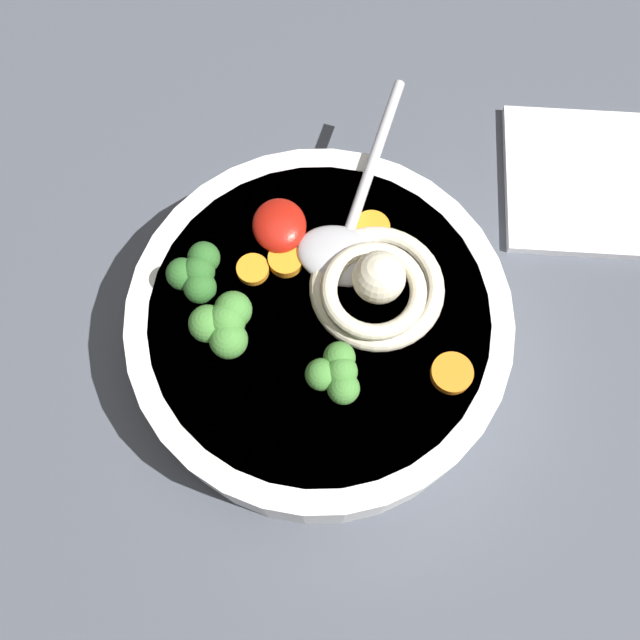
{
  "coord_description": "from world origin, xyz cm",
  "views": [
    {
      "loc": [
        16.34,
        -2.74,
        52.07
      ],
      "look_at": [
        0.44,
        -0.79,
        9.4
      ],
      "focal_mm": 38.57,
      "sensor_mm": 36.0,
      "label": 1
    }
  ],
  "objects": [
    {
      "name": "carrot_slice_beside_noodles",
      "position": [
        5.21,
        7.13,
        9.75
      ],
      "size": [
        2.7,
        2.7,
        0.71
      ],
      "primitive_type": "cylinder",
      "color": "orange",
      "rests_on": "soup_bowl"
    },
    {
      "name": "carrot_slice_left",
      "position": [
        -4.06,
        -2.59,
        9.77
      ],
      "size": [
        2.42,
        2.42,
        0.75
      ],
      "primitive_type": "cylinder",
      "color": "orange",
      "rests_on": "soup_bowl"
    },
    {
      "name": "broccoli_floret_front",
      "position": [
        4.76,
        -0.37,
        11.37
      ],
      "size": [
        3.99,
        3.43,
        3.15
      ],
      "color": "#7A9E60",
      "rests_on": "soup_bowl"
    },
    {
      "name": "broccoli_floret_right",
      "position": [
        0.73,
        -6.89,
        11.75
      ],
      "size": [
        4.75,
        4.08,
        3.75
      ],
      "color": "#7A9E60",
      "rests_on": "soup_bowl"
    },
    {
      "name": "broccoli_floret_center",
      "position": [
        -3.01,
        -8.45,
        11.47
      ],
      "size": [
        4.18,
        3.6,
        3.31
      ],
      "color": "#7A9E60",
      "rests_on": "soup_bowl"
    },
    {
      "name": "folded_napkin",
      "position": [
        -11.33,
        23.05,
        3.16
      ],
      "size": [
        15.94,
        16.15,
        0.8
      ],
      "primitive_type": "cube",
      "rotation": [
        0.0,
        0.0,
        -0.19
      ],
      "color": "white",
      "rests_on": "table_slab"
    },
    {
      "name": "chili_sauce_dollop",
      "position": [
        -6.43,
        -2.77,
        10.33
      ],
      "size": [
        4.13,
        3.72,
        1.86
      ],
      "primitive_type": "ellipsoid",
      "color": "#B2190F",
      "rests_on": "soup_bowl"
    },
    {
      "name": "noodle_pile",
      "position": [
        -1.02,
        3.12,
        10.65
      ],
      "size": [
        9.95,
        9.76,
        4.0
      ],
      "color": "beige",
      "rests_on": "soup_bowl"
    },
    {
      "name": "table_slab",
      "position": [
        0.0,
        0.0,
        1.38
      ],
      "size": [
        113.01,
        113.01,
        2.76
      ],
      "primitive_type": "cube",
      "color": "#474C56",
      "rests_on": "ground"
    },
    {
      "name": "soup_bowl",
      "position": [
        0.44,
        -0.79,
        6.19
      ],
      "size": [
        26.07,
        26.07,
        6.64
      ],
      "color": "white",
      "rests_on": "table_slab"
    },
    {
      "name": "carrot_slice_extra_a",
      "position": [
        -3.65,
        -4.89,
        9.68
      ],
      "size": [
        2.2,
        2.2,
        0.57
      ],
      "primitive_type": "cylinder",
      "color": "orange",
      "rests_on": "soup_bowl"
    },
    {
      "name": "carrot_slice_extra_b",
      "position": [
        -5.86,
        3.6,
        9.63
      ],
      "size": [
        2.56,
        2.56,
        0.46
      ],
      "primitive_type": "cylinder",
      "color": "orange",
      "rests_on": "soup_bowl"
    },
    {
      "name": "soup_spoon",
      "position": [
        -4.97,
        1.7,
        10.2
      ],
      "size": [
        17.05,
        10.28,
        1.6
      ],
      "rotation": [
        0.0,
        0.0,
        2.71
      ],
      "color": "#B7B7BC",
      "rests_on": "soup_bowl"
    }
  ]
}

